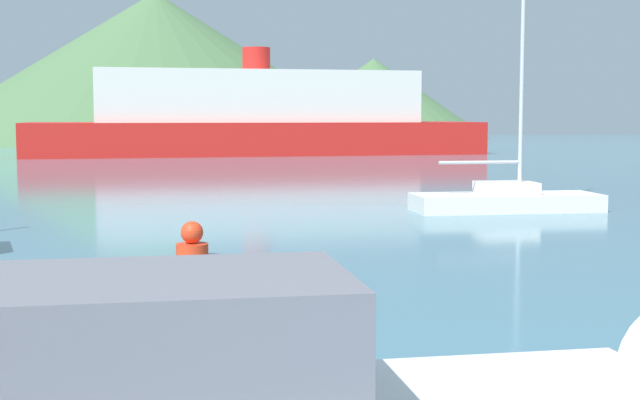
# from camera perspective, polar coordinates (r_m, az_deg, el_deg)

# --- Properties ---
(sailboat_inner) EXTENTS (5.47, 2.47, 10.27)m
(sailboat_inner) POSITION_cam_1_polar(r_m,az_deg,el_deg) (25.78, 11.84, 0.27)
(sailboat_inner) COLOR white
(sailboat_inner) RESTS_ON ground_plane
(ferry_distant) EXTENTS (31.69, 13.67, 7.29)m
(ferry_distant) POSITION_cam_1_polar(r_m,az_deg,el_deg) (61.53, -4.07, 5.26)
(ferry_distant) COLOR red
(ferry_distant) RESTS_ON ground_plane
(buoy_marker) EXTENTS (0.61, 0.61, 0.71)m
(buoy_marker) POSITION_cam_1_polar(r_m,az_deg,el_deg) (17.13, -8.18, -2.73)
(buoy_marker) COLOR red
(buoy_marker) RESTS_ON ground_plane
(hill_west) EXTENTS (51.42, 51.42, 15.99)m
(hill_west) POSITION_cam_1_polar(r_m,az_deg,el_deg) (100.15, -10.44, 8.41)
(hill_west) COLOR #476B42
(hill_west) RESTS_ON ground_plane
(hill_central) EXTENTS (26.96, 26.96, 9.28)m
(hill_central) POSITION_cam_1_polar(r_m,az_deg,el_deg) (105.10, 3.44, 6.52)
(hill_central) COLOR #476B42
(hill_central) RESTS_ON ground_plane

